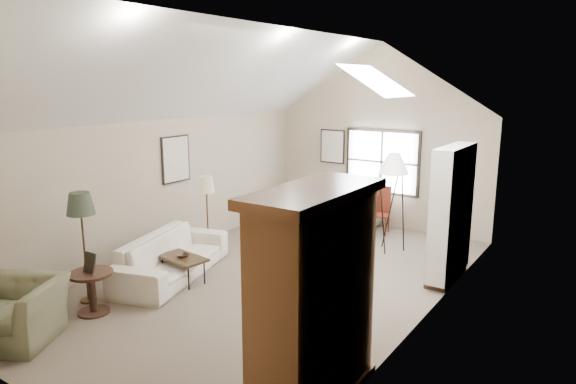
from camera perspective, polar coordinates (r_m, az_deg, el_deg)
The scene contains 18 objects.
room_shell at distance 7.90m, azimuth -1.65°, elevation 12.39°, with size 5.01×8.01×4.00m.
window at distance 11.46m, azimuth 10.40°, elevation 3.32°, with size 1.72×0.08×1.42m, color black.
skylight at distance 8.04m, azimuth 9.96°, elevation 12.30°, with size 0.80×1.20×0.52m, color white, non-canonical shape.
wall_art at distance 10.68m, azimuth -3.79°, elevation 4.37°, with size 1.97×3.71×0.88m.
armoire at distance 5.14m, azimuth 2.87°, elevation -11.71°, with size 0.60×1.50×2.20m, color brown.
tv_alcove at distance 8.59m, azimuth 17.71°, elevation -2.06°, with size 0.32×1.30×2.10m, color white.
media_console at distance 8.84m, azimuth 17.23°, elevation -7.40°, with size 0.34×1.18×0.60m, color #382316.
tv_panel at distance 8.65m, azimuth 17.49°, elevation -3.52°, with size 0.05×0.90×0.55m, color black.
sofa at distance 8.76m, azimuth -12.76°, elevation -6.95°, with size 2.41×0.94×0.70m, color white.
armchair_near at distance 7.42m, azimuth -28.54°, elevation -11.59°, with size 1.15×1.01×0.75m, color #616144.
armchair_far at distance 11.58m, azimuth 7.94°, elevation -1.56°, with size 0.96×0.99×0.90m, color #5C6345.
coffee_table at distance 8.55m, azimuth -11.56°, elevation -8.39°, with size 0.82×0.45×0.42m, color #362716.
bowl at distance 8.47m, azimuth -11.62°, elevation -6.92°, with size 0.20×0.20×0.05m, color #3D2219.
side_table at distance 7.77m, azimuth -20.91°, elevation -10.40°, with size 0.60×0.60×0.60m, color #361E16.
side_chair at distance 11.02m, azimuth 10.16°, elevation -2.04°, with size 0.39×0.39×1.01m, color maroon.
tripod_lamp at distance 9.81m, azimuth 11.50°, elevation -1.11°, with size 0.56×0.56×1.92m, color white, non-canonical shape.
dark_lamp at distance 8.01m, azimuth -21.71°, elevation -5.69°, with size 0.40×0.40×1.68m, color #272F21, non-canonical shape.
tan_lamp at distance 9.66m, azimuth -8.95°, elevation -2.49°, with size 0.30×0.30×1.51m, color tan, non-canonical shape.
Camera 1 is at (4.58, -6.44, 3.19)m, focal length 32.00 mm.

